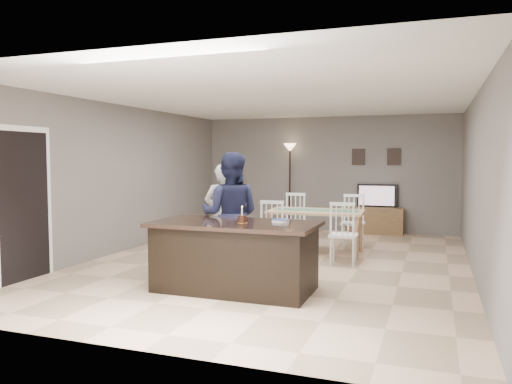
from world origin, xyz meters
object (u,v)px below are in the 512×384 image
(kitchen_island, at_px, (235,256))
(plate_stack, at_px, (281,221))
(man, at_px, (230,214))
(television, at_px, (377,196))
(floor_lamp, at_px, (290,163))
(birthday_cake, at_px, (242,219))
(dining_table, at_px, (316,218))
(woman, at_px, (223,216))
(tv_console, at_px, (376,221))

(kitchen_island, distance_m, plate_stack, 0.75)
(plate_stack, bearing_deg, man, 150.33)
(television, bearing_deg, floor_lamp, 1.40)
(birthday_cake, bearing_deg, kitchen_island, 160.50)
(plate_stack, distance_m, dining_table, 2.62)
(man, relative_size, floor_lamp, 0.87)
(plate_stack, bearing_deg, dining_table, 92.71)
(plate_stack, height_order, floor_lamp, floor_lamp)
(woman, height_order, floor_lamp, floor_lamp)
(television, distance_m, dining_table, 2.96)
(woman, height_order, birthday_cake, woman)
(man, relative_size, dining_table, 0.92)
(kitchen_island, height_order, plate_stack, plate_stack)
(birthday_cake, height_order, floor_lamp, floor_lamp)
(television, xyz_separation_m, man, (-1.57, -4.92, 0.04))
(dining_table, bearing_deg, television, 72.01)
(tv_console, height_order, plate_stack, plate_stack)
(woman, height_order, plate_stack, woman)
(kitchen_island, distance_m, floor_lamp, 5.77)
(television, distance_m, man, 5.16)
(man, xyz_separation_m, dining_table, (0.80, 2.07, -0.25))
(tv_console, xyz_separation_m, television, (0.00, 0.07, 0.56))
(man, bearing_deg, tv_console, -119.41)
(woman, height_order, dining_table, woman)
(kitchen_island, xyz_separation_m, dining_table, (0.44, 2.79, 0.20))
(kitchen_island, distance_m, woman, 1.39)
(woman, relative_size, man, 0.91)
(television, relative_size, plate_stack, 3.86)
(woman, xyz_separation_m, floor_lamp, (-0.18, 4.43, 0.79))
(birthday_cake, xyz_separation_m, plate_stack, (0.45, 0.23, -0.03))
(plate_stack, bearing_deg, kitchen_island, -161.18)
(kitchen_island, distance_m, birthday_cake, 0.51)
(man, xyz_separation_m, plate_stack, (0.93, -0.53, 0.01))
(plate_stack, bearing_deg, floor_lamp, 104.67)
(plate_stack, distance_m, floor_lamp, 5.62)
(television, bearing_deg, dining_table, 75.02)
(tv_console, distance_m, man, 5.13)
(television, distance_m, birthday_cake, 5.78)
(television, relative_size, birthday_cake, 4.18)
(kitchen_island, height_order, dining_table, dining_table)
(tv_console, height_order, woman, woman)
(kitchen_island, xyz_separation_m, woman, (-0.67, 1.16, 0.37))
(television, relative_size, woman, 0.56)
(plate_stack, xyz_separation_m, dining_table, (-0.12, 2.60, -0.26))
(tv_console, height_order, dining_table, dining_table)
(floor_lamp, bearing_deg, television, 1.40)
(birthday_cake, distance_m, dining_table, 2.87)
(floor_lamp, bearing_deg, dining_table, -65.25)
(television, xyz_separation_m, woman, (-1.87, -4.48, -0.04))
(kitchen_island, relative_size, television, 2.35)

